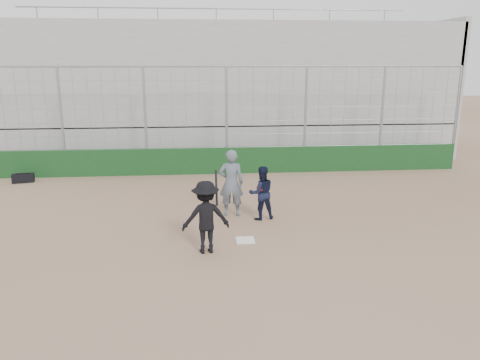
{
  "coord_description": "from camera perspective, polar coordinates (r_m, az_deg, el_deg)",
  "views": [
    {
      "loc": [
        -1.07,
        -10.48,
        4.21
      ],
      "look_at": [
        0.0,
        1.4,
        1.15
      ],
      "focal_mm": 35.0,
      "sensor_mm": 36.0,
      "label": 1
    }
  ],
  "objects": [
    {
      "name": "home_plate",
      "position": [
        11.34,
        0.64,
        -7.34
      ],
      "size": [
        0.44,
        0.44,
        0.02
      ],
      "primitive_type": "cube",
      "color": "white",
      "rests_on": "ground"
    },
    {
      "name": "backstop",
      "position": [
        17.81,
        -1.62,
        3.86
      ],
      "size": [
        18.1,
        0.25,
        4.04
      ],
      "color": "#113615",
      "rests_on": "ground"
    },
    {
      "name": "bleachers",
      "position": [
        22.49,
        -2.46,
        11.09
      ],
      "size": [
        20.25,
        6.7,
        6.98
      ],
      "color": "#949494",
      "rests_on": "ground"
    },
    {
      "name": "equipment_bag",
      "position": [
        18.28,
        -24.92,
        0.21
      ],
      "size": [
        0.77,
        0.45,
        0.35
      ],
      "color": "black",
      "rests_on": "ground"
    },
    {
      "name": "ground",
      "position": [
        11.34,
        0.64,
        -7.4
      ],
      "size": [
        90.0,
        90.0,
        0.0
      ],
      "primitive_type": "plane",
      "color": "brown",
      "rests_on": "ground"
    },
    {
      "name": "umpire",
      "position": [
        12.89,
        -1.08,
        -0.76
      ],
      "size": [
        0.72,
        0.51,
        1.68
      ],
      "primitive_type": "imported",
      "rotation": [
        0.0,
        0.0,
        3.05
      ],
      "color": "#525C68",
      "rests_on": "ground"
    },
    {
      "name": "catcher_crouched",
      "position": [
        12.66,
        2.63,
        -2.64
      ],
      "size": [
        0.83,
        0.72,
        1.02
      ],
      "color": "black",
      "rests_on": "ground"
    },
    {
      "name": "batter_at_plate",
      "position": [
        10.46,
        -4.19,
        -4.52
      ],
      "size": [
        1.14,
        0.81,
        1.82
      ],
      "color": "black",
      "rests_on": "ground"
    }
  ]
}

